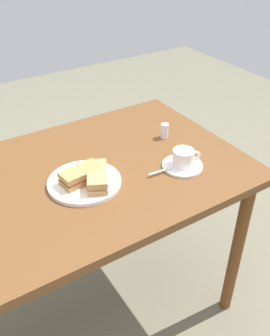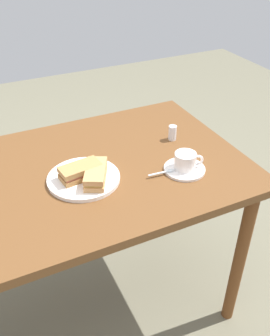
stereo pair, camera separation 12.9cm
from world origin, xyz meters
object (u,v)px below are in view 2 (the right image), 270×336
Objects in this scene: sandwich_plate at (84,178)px; coffee_saucer at (184,169)px; sandwich_back at (96,174)px; sandwich_front at (80,171)px; salt_shaker at (172,133)px; coffee_cup at (186,160)px; spoon at (166,172)px; dining_table at (71,194)px.

sandwich_plate is 0.36m from coffee_saucer.
sandwich_plate is at bearing 134.79° from sandwich_back.
sandwich_plate is 1.69× the size of coffee_saucer.
sandwich_front is 0.44m from salt_shaker.
sandwich_front is at bearing 163.86° from coffee_cup.
coffee_saucer is at bearing 160.13° from coffee_cup.
sandwich_front is at bearing 161.02° from spoon.
sandwich_back reaches higher than dining_table.
salt_shaker is at bearing 54.69° from spoon.
sandwich_back is at bearing -41.99° from sandwich_front.
sandwich_back is 1.65× the size of spoon.
sandwich_front reaches higher than coffee_saucer.
sandwich_front is 2.44× the size of salt_shaker.
dining_table is 8.74× the size of coffee_saucer.
sandwich_back is (0.07, -0.09, 0.13)m from dining_table.
salt_shaker is (0.07, 0.21, 0.03)m from coffee_saucer.
sandwich_back is 0.32m from coffee_saucer.
sandwich_back and salt_shaker have the same top height.
sandwich_back is 0.25m from spoon.
sandwich_front and salt_shaker have the same top height.
coffee_saucer is (0.34, -0.10, -0.00)m from sandwich_plate.
spoon is at bearing 175.39° from coffee_saucer.
sandwich_back is at bearing 168.25° from coffee_saucer.
coffee_saucer is at bearing -11.75° from sandwich_back.
sandwich_plate is 1.53× the size of sandwich_back.
sandwich_front is at bearing 138.01° from sandwich_back.
coffee_saucer is at bearing -16.13° from sandwich_front.
sandwich_plate is at bearing 164.03° from coffee_cup.
coffee_cup is at bearing -22.19° from dining_table.
sandwich_front is (0.03, -0.05, 0.13)m from dining_table.
sandwich_front is 0.90× the size of sandwich_back.
spoon is at bearing -125.31° from salt_shaker.
coffee_saucer reaches higher than dining_table.
coffee_saucer is 0.22m from salt_shaker.
dining_table is at bearing 157.80° from coffee_saucer.
dining_table is 0.43m from coffee_cup.
coffee_saucer is 1.45× the size of coffee_cup.
salt_shaker is (0.38, 0.14, -0.01)m from sandwich_back.
dining_table is 12.66× the size of coffee_cup.
coffee_saucer is 0.07m from spoon.
spoon is (-0.07, 0.01, -0.03)m from coffee_cup.
sandwich_front is at bearing -165.68° from salt_shaker.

